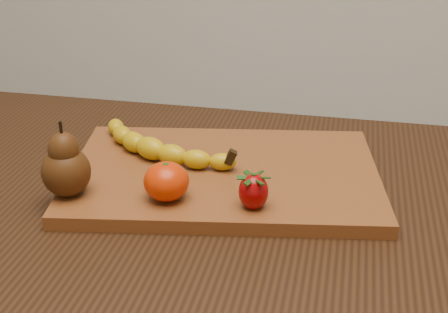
% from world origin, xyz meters
% --- Properties ---
extents(table, '(1.00, 0.70, 0.76)m').
position_xyz_m(table, '(0.00, 0.00, 0.66)').
color(table, black).
rests_on(table, ground).
extents(cutting_board, '(0.49, 0.37, 0.02)m').
position_xyz_m(cutting_board, '(0.08, 0.06, 0.77)').
color(cutting_board, brown).
rests_on(cutting_board, table).
extents(banana, '(0.22, 0.14, 0.03)m').
position_xyz_m(banana, '(-0.04, 0.07, 0.80)').
color(banana, '#CBA509').
rests_on(banana, cutting_board).
extents(pear, '(0.08, 0.08, 0.10)m').
position_xyz_m(pear, '(-0.12, -0.06, 0.83)').
color(pear, '#42220A').
rests_on(pear, cutting_board).
extents(mandarin, '(0.07, 0.07, 0.05)m').
position_xyz_m(mandarin, '(0.02, -0.04, 0.81)').
color(mandarin, red).
rests_on(mandarin, cutting_board).
extents(strawberry, '(0.05, 0.05, 0.05)m').
position_xyz_m(strawberry, '(0.14, -0.04, 0.80)').
color(strawberry, '#930405').
rests_on(strawberry, cutting_board).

